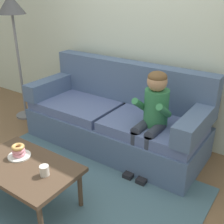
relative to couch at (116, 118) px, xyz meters
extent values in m
plane|color=brown|center=(0.11, -0.86, -0.36)|extent=(10.00, 10.00, 0.00)
cube|color=beige|center=(0.11, 0.54, 1.04)|extent=(8.00, 0.10, 2.80)
cube|color=#476675|center=(0.11, -1.11, -0.35)|extent=(2.53, 1.86, 0.01)
cube|color=slate|center=(0.00, -0.06, -0.17)|extent=(2.24, 0.90, 0.38)
cube|color=slate|center=(-0.56, -0.11, 0.08)|extent=(1.07, 0.74, 0.12)
cube|color=slate|center=(0.56, -0.11, 0.08)|extent=(1.07, 0.74, 0.12)
cube|color=slate|center=(0.00, 0.29, 0.40)|extent=(2.24, 0.20, 0.52)
cube|color=slate|center=(-1.02, -0.06, 0.25)|extent=(0.20, 0.90, 0.22)
cube|color=slate|center=(1.02, -0.06, 0.25)|extent=(0.20, 0.90, 0.22)
cube|color=#4C3828|center=(-0.06, -1.38, 0.05)|extent=(0.97, 0.59, 0.04)
cylinder|color=#4C3828|center=(0.37, -1.62, -0.17)|extent=(0.04, 0.04, 0.38)
cylinder|color=#4C3828|center=(-0.49, -1.14, -0.17)|extent=(0.04, 0.04, 0.38)
cylinder|color=#4C3828|center=(0.37, -1.14, -0.17)|extent=(0.04, 0.04, 0.38)
cylinder|color=#337A4C|center=(0.60, -0.14, 0.34)|extent=(0.26, 0.26, 0.40)
sphere|color=tan|center=(0.60, -0.16, 0.64)|extent=(0.21, 0.21, 0.21)
ellipsoid|color=brown|center=(0.60, -0.16, 0.69)|extent=(0.20, 0.20, 0.12)
cylinder|color=#333847|center=(0.52, -0.29, 0.15)|extent=(0.11, 0.30, 0.11)
cylinder|color=#333847|center=(0.52, -0.44, -0.08)|extent=(0.09, 0.09, 0.44)
cube|color=black|center=(0.52, -0.49, -0.33)|extent=(0.10, 0.20, 0.06)
cylinder|color=#337A4C|center=(0.46, -0.24, 0.38)|extent=(0.07, 0.29, 0.23)
cylinder|color=#333847|center=(0.68, -0.29, 0.15)|extent=(0.11, 0.30, 0.11)
cylinder|color=#333847|center=(0.68, -0.44, -0.08)|extent=(0.09, 0.09, 0.44)
cube|color=black|center=(0.68, -0.49, -0.33)|extent=(0.10, 0.20, 0.06)
cylinder|color=#337A4C|center=(0.73, -0.24, 0.38)|extent=(0.07, 0.29, 0.23)
cylinder|color=white|center=(-0.21, -1.32, 0.07)|extent=(0.21, 0.21, 0.01)
torus|color=pink|center=(-0.21, -1.32, 0.10)|extent=(0.12, 0.12, 0.04)
torus|color=pink|center=(-0.21, -1.32, 0.13)|extent=(0.13, 0.13, 0.04)
torus|color=tan|center=(-0.21, -1.32, 0.17)|extent=(0.16, 0.16, 0.04)
cylinder|color=silver|center=(0.19, -1.38, 0.11)|extent=(0.08, 0.08, 0.09)
cube|color=red|center=(-0.40, -0.90, -0.33)|extent=(0.16, 0.09, 0.05)
cylinder|color=red|center=(-0.49, -0.90, -0.33)|extent=(0.06, 0.06, 0.05)
cylinder|color=red|center=(-0.32, -0.90, -0.33)|extent=(0.06, 0.06, 0.05)
cylinder|color=slate|center=(-1.63, -0.12, -0.34)|extent=(0.30, 0.30, 0.03)
cylinder|color=slate|center=(-1.63, -0.12, 0.45)|extent=(0.04, 0.04, 1.55)
cone|color=#4C4C51|center=(-1.63, -0.12, 1.30)|extent=(0.38, 0.38, 0.26)
camera|label=1|loc=(1.75, -2.64, 1.53)|focal=44.71mm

